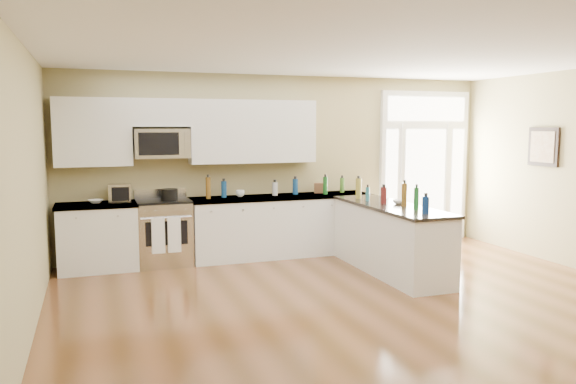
{
  "coord_description": "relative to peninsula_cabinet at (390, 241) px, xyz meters",
  "views": [
    {
      "loc": [
        -2.91,
        -4.46,
        2.01
      ],
      "look_at": [
        -0.65,
        2.0,
        1.2
      ],
      "focal_mm": 35.0,
      "sensor_mm": 36.0,
      "label": 1
    }
  ],
  "objects": [
    {
      "name": "bowl_peninsula",
      "position": [
        0.14,
        0.02,
        0.53
      ],
      "size": [
        0.23,
        0.23,
        0.06
      ],
      "primitive_type": "imported",
      "rotation": [
        0.0,
        0.0,
        -0.31
      ],
      "color": "white",
      "rests_on": "peninsula_cabinet"
    },
    {
      "name": "bowl_left",
      "position": [
        -3.81,
        1.52,
        0.53
      ],
      "size": [
        0.24,
        0.24,
        0.05
      ],
      "primitive_type": "imported",
      "rotation": [
        0.0,
        0.0,
        0.26
      ],
      "color": "white",
      "rests_on": "back_cabinet_left"
    },
    {
      "name": "peninsula_cabinet",
      "position": [
        0.0,
        0.0,
        0.0
      ],
      "size": [
        0.69,
        2.32,
        0.94
      ],
      "color": "silver",
      "rests_on": "ground"
    },
    {
      "name": "upper_cabinet_short",
      "position": [
        -2.88,
        1.59,
        1.77
      ],
      "size": [
        0.82,
        0.33,
        0.4
      ],
      "primitive_type": "cube",
      "color": "silver",
      "rests_on": "room_shell"
    },
    {
      "name": "microwave",
      "position": [
        -2.88,
        1.56,
        1.33
      ],
      "size": [
        0.78,
        0.41,
        0.42
      ],
      "color": "silver",
      "rests_on": "room_shell"
    },
    {
      "name": "back_cabinet_left",
      "position": [
        -3.8,
        1.45,
        0.0
      ],
      "size": [
        1.1,
        0.66,
        0.94
      ],
      "color": "silver",
      "rests_on": "ground"
    },
    {
      "name": "toaster_oven",
      "position": [
        -3.48,
        1.51,
        0.63
      ],
      "size": [
        0.32,
        0.26,
        0.26
      ],
      "primitive_type": "cube",
      "rotation": [
        0.0,
        0.0,
        -0.07
      ],
      "color": "silver",
      "rests_on": "back_cabinet_left"
    },
    {
      "name": "cup_counter",
      "position": [
        -1.73,
        1.52,
        0.56
      ],
      "size": [
        0.15,
        0.15,
        0.1
      ],
      "primitive_type": "imported",
      "rotation": [
        0.0,
        0.0,
        0.16
      ],
      "color": "white",
      "rests_on": "back_cabinet_right"
    },
    {
      "name": "wall_art_near",
      "position": [
        2.54,
        -0.04,
        1.27
      ],
      "size": [
        0.05,
        0.58,
        0.58
      ],
      "color": "black",
      "rests_on": "room_shell"
    },
    {
      "name": "ground",
      "position": [
        -0.93,
        -2.24,
        -0.43
      ],
      "size": [
        8.0,
        8.0,
        0.0
      ],
      "primitive_type": "plane",
      "color": "#573618"
    },
    {
      "name": "entry_door",
      "position": [
        1.62,
        1.71,
        0.87
      ],
      "size": [
        1.7,
        0.1,
        2.6
      ],
      "color": "white",
      "rests_on": "ground"
    },
    {
      "name": "stockpot",
      "position": [
        -2.81,
        1.35,
        0.61
      ],
      "size": [
        0.31,
        0.31,
        0.18
      ],
      "primitive_type": "cylinder",
      "rotation": [
        0.0,
        0.0,
        0.38
      ],
      "color": "black",
      "rests_on": "kitchen_range"
    },
    {
      "name": "upper_cabinet_right",
      "position": [
        -1.5,
        1.59,
        1.49
      ],
      "size": [
        1.94,
        0.33,
        0.95
      ],
      "primitive_type": "cube",
      "color": "silver",
      "rests_on": "room_shell"
    },
    {
      "name": "upper_cabinet_left",
      "position": [
        -3.81,
        1.59,
        1.49
      ],
      "size": [
        1.04,
        0.33,
        0.95
      ],
      "primitive_type": "cube",
      "color": "silver",
      "rests_on": "room_shell"
    },
    {
      "name": "room_shell",
      "position": [
        -0.93,
        -2.24,
        1.27
      ],
      "size": [
        8.0,
        8.0,
        8.0
      ],
      "color": "tan",
      "rests_on": "ground"
    },
    {
      "name": "kitchen_range",
      "position": [
        -2.89,
        1.45,
        0.05
      ],
      "size": [
        0.76,
        0.68,
        1.08
      ],
      "color": "silver",
      "rests_on": "ground"
    },
    {
      "name": "cardboard_box",
      "position": [
        -0.38,
        1.58,
        0.58
      ],
      "size": [
        0.23,
        0.21,
        0.16
      ],
      "primitive_type": "cube",
      "rotation": [
        0.0,
        0.0,
        -0.39
      ],
      "color": "brown",
      "rests_on": "back_cabinet_right"
    },
    {
      "name": "back_cabinet_right",
      "position": [
        -1.08,
        1.45,
        0.0
      ],
      "size": [
        2.85,
        0.66,
        0.94
      ],
      "color": "silver",
      "rests_on": "ground"
    },
    {
      "name": "counter_bottles",
      "position": [
        -0.6,
        0.75,
        0.64
      ],
      "size": [
        2.39,
        2.47,
        0.32
      ],
      "color": "#19591E",
      "rests_on": "back_cabinet_right"
    }
  ]
}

